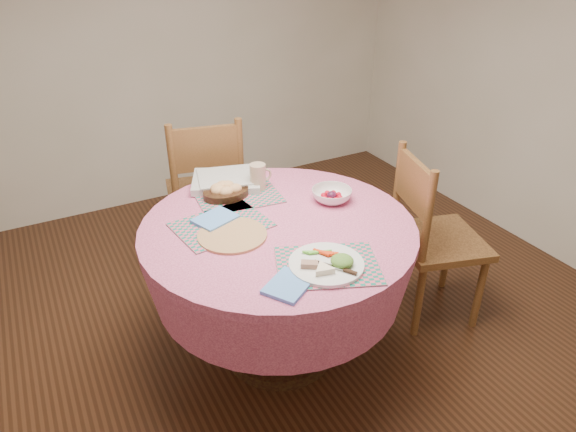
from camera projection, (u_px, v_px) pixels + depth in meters
name	position (u px, v px, depth m)	size (l,w,h in m)	color
ground	(280.00, 349.00, 2.66)	(4.00, 4.00, 0.00)	#331C0F
dining_table	(279.00, 260.00, 2.39)	(1.24, 1.24, 0.75)	pink
chair_right	(431.00, 235.00, 2.69)	(0.53, 0.55, 0.96)	brown
chair_back	(207.00, 190.00, 3.11)	(0.55, 0.53, 1.00)	brown
placemat_front	(328.00, 265.00, 2.01)	(0.40, 0.30, 0.01)	#14725F
placemat_left	(221.00, 225.00, 2.28)	(0.40, 0.30, 0.01)	#14725F
placemat_back	(238.00, 196.00, 2.53)	(0.40, 0.30, 0.01)	#14725F
wicker_trivet	(232.00, 235.00, 2.20)	(0.30, 0.30, 0.01)	#986B42
napkin_near	(289.00, 285.00, 1.89)	(0.18, 0.14, 0.01)	#5A94E9
napkin_far	(215.00, 219.00, 2.31)	(0.18, 0.14, 0.01)	#5A94E9
dinner_plate	(328.00, 263.00, 2.00)	(0.30, 0.30, 0.05)	white
bread_bowl	(225.00, 190.00, 2.51)	(0.23, 0.23, 0.08)	black
latte_mug	(258.00, 176.00, 2.57)	(0.12, 0.08, 0.13)	tan
fruit_bowl	(332.00, 195.00, 2.48)	(0.23, 0.23, 0.06)	white
newspaper_stack	(227.00, 180.00, 2.63)	(0.42, 0.38, 0.04)	silver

